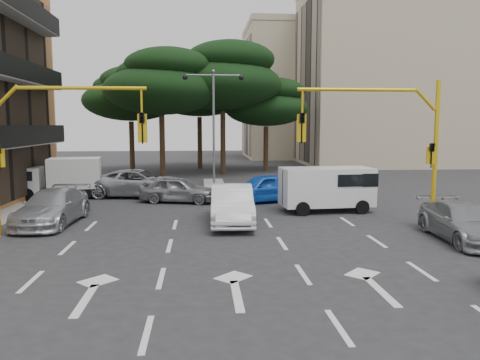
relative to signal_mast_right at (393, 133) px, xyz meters
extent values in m
plane|color=#28282B|center=(-6.80, -1.99, -3.88)|extent=(120.00, 120.00, 0.00)
cube|color=gray|center=(-6.80, 14.01, -3.81)|extent=(1.40, 6.00, 0.15)
cube|color=black|center=(-17.24, 6.01, 2.12)|extent=(0.12, 14.72, 11.20)
cube|color=#C0B490|center=(13.20, 30.01, 5.12)|extent=(20.00, 12.00, 18.00)
cube|color=black|center=(3.14, 30.01, 4.62)|extent=(0.12, 11.04, 16.20)
cube|color=#C0B490|center=(6.20, 42.01, 4.12)|extent=(16.00, 12.00, 16.00)
cube|color=black|center=(-1.86, 42.01, 3.62)|extent=(0.12, 11.04, 14.20)
cube|color=#C0B490|center=(6.20, 42.01, 12.47)|extent=(16.15, 12.15, 0.70)
cylinder|color=#382616|center=(-10.80, 20.01, -1.41)|extent=(0.44, 0.44, 4.95)
ellipsoid|color=black|center=(-10.80, 20.01, 3.05)|extent=(9.15, 9.15, 3.87)
ellipsoid|color=black|center=(-10.20, 19.61, 4.92)|extent=(6.86, 6.86, 2.86)
ellipsoid|color=black|center=(-11.30, 20.31, 4.37)|extent=(6.07, 6.07, 2.64)
cylinder|color=#382616|center=(-5.80, 22.01, -1.18)|extent=(0.44, 0.44, 5.40)
ellipsoid|color=black|center=(-5.80, 22.01, 3.68)|extent=(9.98, 9.98, 4.22)
ellipsoid|color=black|center=(-5.20, 21.61, 5.72)|extent=(7.49, 7.49, 3.12)
ellipsoid|color=black|center=(-6.30, 22.31, 5.12)|extent=(6.62, 6.62, 2.88)
cylinder|color=#382616|center=(-13.80, 24.01, -1.63)|extent=(0.44, 0.44, 4.50)
ellipsoid|color=black|center=(-13.80, 24.01, 2.42)|extent=(8.32, 8.32, 3.52)
ellipsoid|color=black|center=(-13.20, 23.61, 4.12)|extent=(6.24, 6.24, 2.60)
ellipsoid|color=black|center=(-14.30, 24.31, 3.62)|extent=(5.52, 5.52, 2.40)
cylinder|color=#382616|center=(-1.80, 24.01, -1.86)|extent=(0.44, 0.44, 4.05)
ellipsoid|color=black|center=(-1.80, 24.01, 1.79)|extent=(7.49, 7.49, 3.17)
ellipsoid|color=black|center=(-1.20, 23.61, 3.32)|extent=(5.62, 5.62, 2.34)
ellipsoid|color=black|center=(-2.30, 24.31, 2.87)|extent=(4.97, 4.97, 2.16)
cylinder|color=#382616|center=(-7.80, 27.01, -1.41)|extent=(0.44, 0.44, 4.95)
ellipsoid|color=black|center=(-7.80, 27.01, 3.05)|extent=(9.15, 9.15, 3.87)
ellipsoid|color=black|center=(-7.20, 26.61, 4.92)|extent=(6.86, 6.86, 2.86)
ellipsoid|color=black|center=(-8.30, 27.31, 4.37)|extent=(6.07, 6.07, 2.64)
cylinder|color=gold|center=(1.80, 0.01, -0.88)|extent=(0.18, 0.18, 6.00)
cylinder|color=gold|center=(1.25, 0.01, 1.37)|extent=(0.95, 0.14, 0.95)
cylinder|color=gold|center=(-1.50, 0.01, 1.72)|extent=(4.80, 0.14, 0.14)
cylinder|color=gold|center=(-3.70, 0.01, 1.27)|extent=(0.08, 0.08, 0.90)
imported|color=black|center=(-3.70, 0.01, 0.22)|extent=(0.20, 0.24, 1.20)
cube|color=gold|center=(-3.70, 0.09, 0.22)|extent=(0.36, 0.06, 1.10)
imported|color=black|center=(1.58, -0.14, -0.88)|extent=(0.16, 0.20, 1.00)
cube|color=gold|center=(1.58, -0.04, -0.88)|extent=(0.35, 0.08, 0.70)
cylinder|color=gold|center=(-14.85, 0.01, 1.37)|extent=(0.95, 0.14, 0.95)
cylinder|color=gold|center=(-12.10, 0.01, 1.72)|extent=(4.80, 0.14, 0.14)
cylinder|color=gold|center=(-9.90, 0.01, 1.27)|extent=(0.08, 0.08, 0.90)
imported|color=black|center=(-9.90, 0.01, 0.22)|extent=(0.20, 0.24, 1.20)
cube|color=gold|center=(-9.90, 0.09, 0.22)|extent=(0.36, 0.06, 1.10)
cube|color=gold|center=(-15.18, -0.04, -0.88)|extent=(0.35, 0.08, 0.70)
cylinder|color=slate|center=(-6.80, 14.01, 0.02)|extent=(0.16, 0.16, 7.50)
cylinder|color=slate|center=(-7.70, 14.01, 3.67)|extent=(1.80, 0.10, 0.10)
sphere|color=black|center=(-8.70, 14.01, 3.52)|extent=(0.36, 0.36, 0.36)
cylinder|color=slate|center=(-5.90, 14.01, 3.67)|extent=(1.80, 0.10, 0.10)
sphere|color=black|center=(-4.90, 14.01, 3.52)|extent=(0.36, 0.36, 0.36)
sphere|color=slate|center=(-6.80, 14.01, 3.92)|extent=(0.24, 0.24, 0.24)
imported|color=white|center=(-6.37, 1.58, -3.06)|extent=(1.92, 5.06, 1.65)
imported|color=blue|center=(-4.27, 7.01, -3.11)|extent=(4.90, 3.18, 1.55)
imported|color=#A9ACB1|center=(-14.02, 2.07, -3.15)|extent=(2.43, 5.22, 1.47)
imported|color=#A6A8AE|center=(-11.33, 9.51, -3.08)|extent=(6.11, 3.52, 1.60)
imported|color=gray|center=(-8.94, 7.29, -3.17)|extent=(4.45, 2.58, 1.42)
imported|color=gray|center=(1.90, -2.09, -3.19)|extent=(2.20, 4.86, 1.38)
camera|label=1|loc=(-7.65, -18.19, 0.36)|focal=35.00mm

